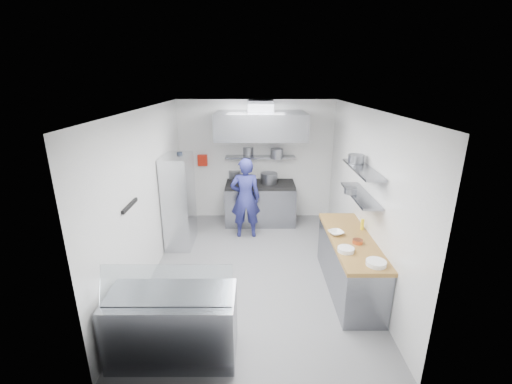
{
  "coord_description": "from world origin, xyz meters",
  "views": [
    {
      "loc": [
        -0.01,
        -5.39,
        3.25
      ],
      "look_at": [
        0.0,
        0.6,
        1.25
      ],
      "focal_mm": 24.0,
      "sensor_mm": 36.0,
      "label": 1
    }
  ],
  "objects_px": {
    "gas_range": "(260,204)",
    "chef": "(245,198)",
    "wire_rack": "(179,201)",
    "display_case": "(173,325)"
  },
  "relations": [
    {
      "from": "gas_range",
      "to": "wire_rack",
      "type": "xyz_separation_m",
      "value": [
        -1.63,
        -1.09,
        0.48
      ]
    },
    {
      "from": "chef",
      "to": "display_case",
      "type": "distance_m",
      "value": 3.48
    },
    {
      "from": "gas_range",
      "to": "wire_rack",
      "type": "relative_size",
      "value": 0.86
    },
    {
      "from": "chef",
      "to": "display_case",
      "type": "height_order",
      "value": "chef"
    },
    {
      "from": "gas_range",
      "to": "display_case",
      "type": "bearing_deg",
      "value": -105.02
    },
    {
      "from": "gas_range",
      "to": "chef",
      "type": "relative_size",
      "value": 0.93
    },
    {
      "from": "gas_range",
      "to": "wire_rack",
      "type": "distance_m",
      "value": 2.02
    },
    {
      "from": "gas_range",
      "to": "chef",
      "type": "bearing_deg",
      "value": -113.56
    },
    {
      "from": "wire_rack",
      "to": "display_case",
      "type": "xyz_separation_m",
      "value": [
        0.53,
        -3.01,
        -0.5
      ]
    },
    {
      "from": "wire_rack",
      "to": "display_case",
      "type": "relative_size",
      "value": 1.23
    }
  ]
}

